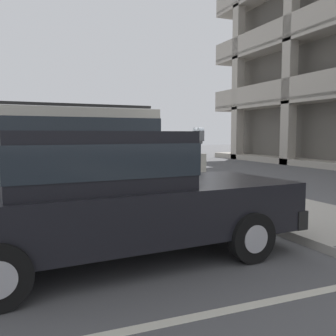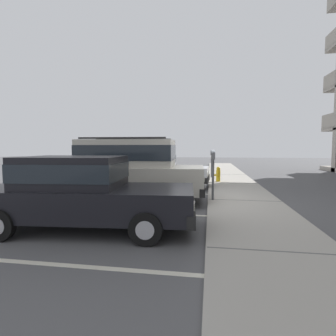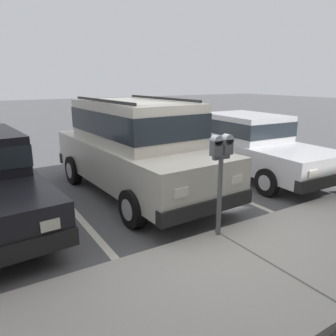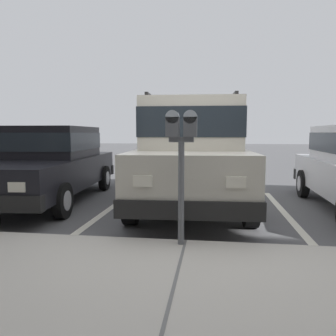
{
  "view_description": "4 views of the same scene",
  "coord_description": "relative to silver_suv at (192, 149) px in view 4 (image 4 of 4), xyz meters",
  "views": [
    {
      "loc": [
        7.39,
        -3.39,
        1.51
      ],
      "look_at": [
        0.22,
        -0.44,
        0.81
      ],
      "focal_mm": 40.0,
      "sensor_mm": 36.0,
      "label": 1
    },
    {
      "loc": [
        8.16,
        0.25,
        1.72
      ],
      "look_at": [
        -0.26,
        -1.1,
        1.06
      ],
      "focal_mm": 28.0,
      "sensor_mm": 36.0,
      "label": 2
    },
    {
      "loc": [
        3.08,
        3.82,
        2.4
      ],
      "look_at": [
        0.04,
        -1.1,
        0.83
      ],
      "focal_mm": 35.0,
      "sensor_mm": 36.0,
      "label": 3
    },
    {
      "loc": [
        -0.31,
        4.02,
        1.4
      ],
      "look_at": [
        0.3,
        -0.41,
        0.92
      ],
      "focal_mm": 35.0,
      "sensor_mm": 36.0,
      "label": 4
    }
  ],
  "objects": [
    {
      "name": "ground_plane",
      "position": [
        -0.09,
        2.32,
        -1.14
      ],
      "size": [
        80.0,
        80.0,
        0.1
      ],
      "color": "#565659"
    },
    {
      "name": "sidewalk",
      "position": [
        -0.09,
        3.62,
        -1.03
      ],
      "size": [
        40.0,
        2.2,
        0.12
      ],
      "color": "#ADA89E",
      "rests_on": "ground_plane"
    },
    {
      "name": "parking_stall_lines",
      "position": [
        1.48,
        0.92,
        -1.08
      ],
      "size": [
        12.74,
        4.8,
        0.01
      ],
      "color": "silver",
      "rests_on": "ground_plane"
    },
    {
      "name": "silver_suv",
      "position": [
        0.0,
        0.0,
        0.0
      ],
      "size": [
        2.18,
        4.86,
        2.03
      ],
      "rotation": [
        0.0,
        0.0,
        0.05
      ],
      "color": "beige",
      "rests_on": "ground_plane"
    },
    {
      "name": "dark_hatchback",
      "position": [
        2.98,
        -0.06,
        -0.27
      ],
      "size": [
        2.08,
        4.6,
        1.54
      ],
      "rotation": [
        0.0,
        0.0,
        0.08
      ],
      "color": "black",
      "rests_on": "ground_plane"
    },
    {
      "name": "parking_meter_near",
      "position": [
        -0.05,
        2.67,
        0.17
      ],
      "size": [
        0.35,
        0.12,
        1.53
      ],
      "color": "#595B60",
      "rests_on": "sidewalk"
    }
  ]
}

